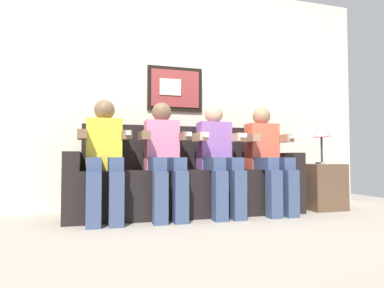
{
  "coord_description": "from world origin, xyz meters",
  "views": [
    {
      "loc": [
        -0.92,
        -2.97,
        0.56
      ],
      "look_at": [
        0.0,
        0.15,
        0.7
      ],
      "focal_mm": 31.62,
      "sensor_mm": 36.0,
      "label": 1
    }
  ],
  "objects_px": {
    "person_leftmost": "(104,153)",
    "table_lamp": "(321,132)",
    "person_left_center": "(164,154)",
    "person_right_center": "(218,154)",
    "side_table_right": "(321,187)",
    "couch": "(187,183)",
    "person_rightmost": "(268,154)",
    "spare_remote_on_table": "(323,163)"
  },
  "relations": [
    {
      "from": "person_leftmost",
      "to": "spare_remote_on_table",
      "type": "distance_m",
      "value": 2.32
    },
    {
      "from": "person_leftmost",
      "to": "side_table_right",
      "type": "relative_size",
      "value": 2.22
    },
    {
      "from": "couch",
      "to": "side_table_right",
      "type": "distance_m",
      "value": 1.52
    },
    {
      "from": "person_left_center",
      "to": "table_lamp",
      "type": "bearing_deg",
      "value": 2.28
    },
    {
      "from": "side_table_right",
      "to": "table_lamp",
      "type": "relative_size",
      "value": 1.09
    },
    {
      "from": "person_leftmost",
      "to": "table_lamp",
      "type": "height_order",
      "value": "person_leftmost"
    },
    {
      "from": "person_left_center",
      "to": "side_table_right",
      "type": "relative_size",
      "value": 2.22
    },
    {
      "from": "person_right_center",
      "to": "person_rightmost",
      "type": "xyz_separation_m",
      "value": [
        0.55,
        0.0,
        -0.0
      ]
    },
    {
      "from": "table_lamp",
      "to": "person_left_center",
      "type": "bearing_deg",
      "value": -177.72
    },
    {
      "from": "side_table_right",
      "to": "person_rightmost",
      "type": "bearing_deg",
      "value": -174.99
    },
    {
      "from": "couch",
      "to": "person_leftmost",
      "type": "height_order",
      "value": "person_leftmost"
    },
    {
      "from": "side_table_right",
      "to": "spare_remote_on_table",
      "type": "relative_size",
      "value": 3.85
    },
    {
      "from": "person_leftmost",
      "to": "person_left_center",
      "type": "bearing_deg",
      "value": 0.0
    },
    {
      "from": "person_left_center",
      "to": "side_table_right",
      "type": "distance_m",
      "value": 1.82
    },
    {
      "from": "couch",
      "to": "person_leftmost",
      "type": "distance_m",
      "value": 0.88
    },
    {
      "from": "person_rightmost",
      "to": "side_table_right",
      "type": "height_order",
      "value": "person_rightmost"
    },
    {
      "from": "person_leftmost",
      "to": "person_rightmost",
      "type": "bearing_deg",
      "value": 0.0
    },
    {
      "from": "couch",
      "to": "person_rightmost",
      "type": "bearing_deg",
      "value": -11.61
    },
    {
      "from": "person_leftmost",
      "to": "table_lamp",
      "type": "xyz_separation_m",
      "value": [
        2.35,
        0.07,
        0.25
      ]
    },
    {
      "from": "person_left_center",
      "to": "person_rightmost",
      "type": "bearing_deg",
      "value": 0.0
    },
    {
      "from": "side_table_right",
      "to": "spare_remote_on_table",
      "type": "xyz_separation_m",
      "value": [
        -0.01,
        -0.06,
        0.26
      ]
    },
    {
      "from": "couch",
      "to": "table_lamp",
      "type": "bearing_deg",
      "value": -3.59
    },
    {
      "from": "couch",
      "to": "spare_remote_on_table",
      "type": "bearing_deg",
      "value": -6.17
    },
    {
      "from": "person_right_center",
      "to": "side_table_right",
      "type": "height_order",
      "value": "person_right_center"
    },
    {
      "from": "person_left_center",
      "to": "person_right_center",
      "type": "height_order",
      "value": "same"
    },
    {
      "from": "couch",
      "to": "table_lamp",
      "type": "height_order",
      "value": "table_lamp"
    },
    {
      "from": "person_left_center",
      "to": "table_lamp",
      "type": "height_order",
      "value": "person_left_center"
    },
    {
      "from": "person_leftmost",
      "to": "table_lamp",
      "type": "distance_m",
      "value": 2.37
    },
    {
      "from": "couch",
      "to": "person_rightmost",
      "type": "distance_m",
      "value": 0.89
    },
    {
      "from": "person_left_center",
      "to": "person_right_center",
      "type": "relative_size",
      "value": 1.0
    },
    {
      "from": "couch",
      "to": "person_leftmost",
      "type": "bearing_deg",
      "value": -168.38
    },
    {
      "from": "person_left_center",
      "to": "spare_remote_on_table",
      "type": "bearing_deg",
      "value": 0.18
    },
    {
      "from": "person_left_center",
      "to": "spare_remote_on_table",
      "type": "height_order",
      "value": "person_left_center"
    },
    {
      "from": "couch",
      "to": "person_left_center",
      "type": "height_order",
      "value": "person_left_center"
    },
    {
      "from": "spare_remote_on_table",
      "to": "person_right_center",
      "type": "bearing_deg",
      "value": -179.72
    },
    {
      "from": "person_rightmost",
      "to": "side_table_right",
      "type": "distance_m",
      "value": 0.78
    },
    {
      "from": "person_leftmost",
      "to": "person_right_center",
      "type": "bearing_deg",
      "value": -0.02
    },
    {
      "from": "person_right_center",
      "to": "table_lamp",
      "type": "bearing_deg",
      "value": 3.28
    },
    {
      "from": "person_right_center",
      "to": "spare_remote_on_table",
      "type": "distance_m",
      "value": 1.24
    },
    {
      "from": "person_rightmost",
      "to": "spare_remote_on_table",
      "type": "xyz_separation_m",
      "value": [
        0.69,
        0.01,
        -0.1
      ]
    },
    {
      "from": "person_rightmost",
      "to": "spare_remote_on_table",
      "type": "relative_size",
      "value": 8.54
    },
    {
      "from": "person_rightmost",
      "to": "couch",
      "type": "bearing_deg",
      "value": 168.39
    }
  ]
}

